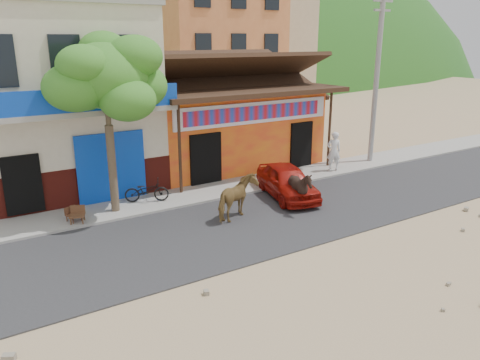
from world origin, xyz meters
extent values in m
plane|color=#9E825B|center=(0.00, 0.00, 0.00)|extent=(120.00, 120.00, 0.00)
cube|color=#28282B|center=(0.00, 2.50, 0.02)|extent=(60.00, 5.00, 0.04)
cube|color=gray|center=(0.00, 6.00, 0.06)|extent=(60.00, 2.00, 0.12)
cube|color=orange|center=(2.00, 10.00, 1.80)|extent=(8.00, 6.00, 3.60)
cube|color=beige|center=(-5.50, 10.00, 3.50)|extent=(7.00, 6.00, 7.00)
cube|color=#CC723F|center=(9.00, 24.00, 6.00)|extent=(9.00, 9.00, 12.00)
cube|color=tan|center=(18.00, 30.00, 5.00)|extent=(8.00, 8.00, 10.00)
cylinder|color=gray|center=(8.20, 6.00, 4.12)|extent=(0.24, 0.24, 8.00)
imported|color=olive|center=(-1.30, 3.06, 0.76)|extent=(1.88, 1.49, 1.45)
imported|color=black|center=(1.08, 2.68, 0.77)|extent=(1.75, 1.72, 1.46)
imported|color=#9F130B|center=(1.50, 3.96, 0.67)|extent=(2.37, 3.93, 1.25)
imported|color=black|center=(-3.33, 6.09, 0.54)|extent=(1.68, 1.14, 0.84)
imported|color=white|center=(5.40, 5.63, 1.01)|extent=(0.77, 0.66, 1.78)
camera|label=1|loc=(-9.06, -9.47, 5.87)|focal=35.00mm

